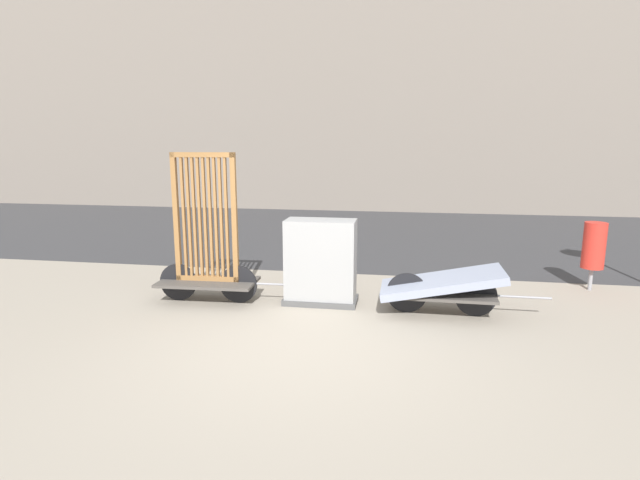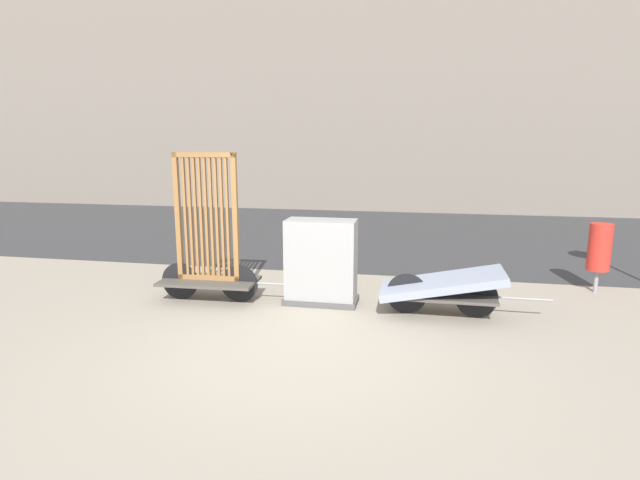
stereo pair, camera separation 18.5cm
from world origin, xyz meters
name	(u,v)px [view 2 (the right image)]	position (x,y,z in m)	size (l,w,h in m)	color
ground_plane	(297,346)	(0.00, 0.00, 0.00)	(60.00, 60.00, 0.00)	gray
road_strip	(365,233)	(0.00, 7.37, 0.00)	(56.00, 8.20, 0.01)	#38383A
building_facade	(387,39)	(0.00, 13.48, 5.84)	(48.00, 4.00, 11.69)	slate
bike_cart_with_bedframe	(208,251)	(-1.64, 1.38, 0.74)	(2.12, 0.75, 2.15)	#4C4742
bike_cart_with_mattress	(442,287)	(1.65, 1.38, 0.40)	(2.20, 0.81, 0.65)	#4C4742
utility_cabinet	(321,265)	(-0.03, 1.59, 0.56)	(1.05, 0.53, 1.21)	#4C4C4C
trash_bin	(600,248)	(4.04, 2.92, 0.71)	(0.33, 0.33, 1.07)	gray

